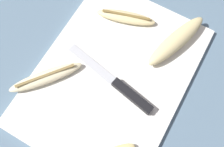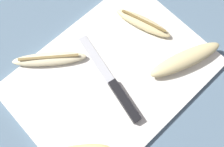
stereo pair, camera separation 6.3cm
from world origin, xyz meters
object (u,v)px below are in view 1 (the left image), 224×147
Objects in this scene: knife at (124,90)px; banana_mellow_near at (176,41)px; banana_ripe_center at (126,17)px; banana_pale_long at (46,77)px.

knife is 1.29× the size of banana_mellow_near.
banana_mellow_near is at bearing -90.01° from banana_ripe_center.
banana_pale_long and banana_ripe_center have the same top height.
banana_ripe_center is at bearing 38.68° from knife.
banana_ripe_center is (0.00, 0.14, -0.01)m from banana_mellow_near.
knife is at bearing -152.56° from banana_ripe_center.
banana_mellow_near is at bearing -5.68° from knife.
banana_mellow_near is 1.24× the size of banana_ripe_center.
banana_ripe_center is (0.17, 0.09, 0.00)m from knife.
banana_mellow_near is (0.17, -0.05, 0.01)m from knife.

